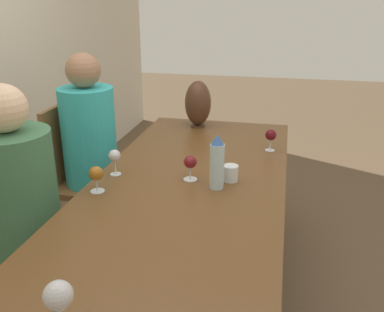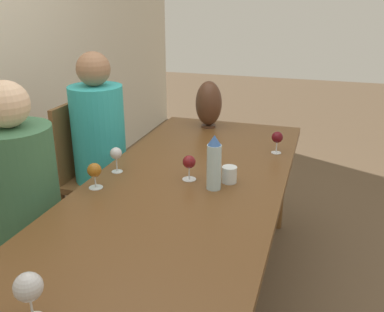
{
  "view_description": "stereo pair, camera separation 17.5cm",
  "coord_description": "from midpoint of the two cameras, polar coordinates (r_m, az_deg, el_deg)",
  "views": [
    {
      "loc": [
        -1.8,
        -0.43,
        1.6
      ],
      "look_at": [
        0.15,
        0.0,
        0.83
      ],
      "focal_mm": 40.0,
      "sensor_mm": 36.0,
      "label": 1
    },
    {
      "loc": [
        -1.75,
        -0.6,
        1.6
      ],
      "look_at": [
        0.15,
        0.0,
        0.83
      ],
      "focal_mm": 40.0,
      "sensor_mm": 36.0,
      "label": 2
    }
  ],
  "objects": [
    {
      "name": "person_far",
      "position": [
        2.77,
        -10.25,
        1.34
      ],
      "size": [
        0.33,
        0.33,
        1.28
      ],
      "color": "#2D2D38",
      "rests_on": "ground_plane"
    },
    {
      "name": "wine_glass_3",
      "position": [
        2.08,
        2.02,
        -0.95
      ],
      "size": [
        0.07,
        0.07,
        0.13
      ],
      "color": "silver",
      "rests_on": "dining_table"
    },
    {
      "name": "ground_plane",
      "position": [
        2.44,
        1.05,
        -19.93
      ],
      "size": [
        14.0,
        14.0,
        0.0
      ],
      "primitive_type": "plane",
      "color": "brown"
    },
    {
      "name": "chair_far",
      "position": [
        2.88,
        -11.56,
        -1.93
      ],
      "size": [
        0.44,
        0.44,
        0.95
      ],
      "color": "brown",
      "rests_on": "ground_plane"
    },
    {
      "name": "wine_glass_0",
      "position": [
        2.02,
        -10.49,
        -2.01
      ],
      "size": [
        0.07,
        0.07,
        0.12
      ],
      "color": "silver",
      "rests_on": "dining_table"
    },
    {
      "name": "water_bottle",
      "position": [
        1.98,
        5.49,
        -1.0
      ],
      "size": [
        0.07,
        0.07,
        0.26
      ],
      "color": "#ADCCD6",
      "rests_on": "dining_table"
    },
    {
      "name": "vase",
      "position": [
        2.91,
        3.98,
        6.96
      ],
      "size": [
        0.18,
        0.18,
        0.32
      ],
      "color": "#4C2D1E",
      "rests_on": "dining_table"
    },
    {
      "name": "wine_glass_1",
      "position": [
        1.27,
        -17.21,
        -16.54
      ],
      "size": [
        0.08,
        0.08,
        0.15
      ],
      "color": "silver",
      "rests_on": "dining_table"
    },
    {
      "name": "wine_glass_4",
      "position": [
        2.5,
        13.28,
        2.35
      ],
      "size": [
        0.06,
        0.06,
        0.13
      ],
      "color": "silver",
      "rests_on": "dining_table"
    },
    {
      "name": "person_near",
      "position": [
        2.18,
        -19.44,
        -5.8
      ],
      "size": [
        0.37,
        0.37,
        1.24
      ],
      "color": "#2D2D38",
      "rests_on": "ground_plane"
    },
    {
      "name": "water_tumbler",
      "position": [
        2.09,
        7.4,
        -2.51
      ],
      "size": [
        0.07,
        0.07,
        0.08
      ],
      "color": "silver",
      "rests_on": "dining_table"
    },
    {
      "name": "wine_glass_2",
      "position": [
        2.19,
        -7.86,
        0.21
      ],
      "size": [
        0.06,
        0.06,
        0.13
      ],
      "color": "silver",
      "rests_on": "dining_table"
    },
    {
      "name": "dining_table",
      "position": [
        2.07,
        1.17,
        -5.88
      ],
      "size": [
        2.28,
        0.94,
        0.73
      ],
      "color": "brown",
      "rests_on": "ground_plane"
    },
    {
      "name": "chair_near",
      "position": [
        2.3,
        -20.77,
        -8.95
      ],
      "size": [
        0.44,
        0.44,
        0.95
      ],
      "color": "brown",
      "rests_on": "ground_plane"
    }
  ]
}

